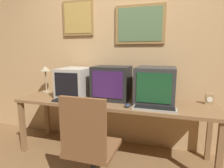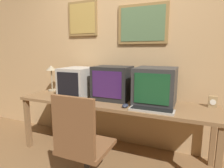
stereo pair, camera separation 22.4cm
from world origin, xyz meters
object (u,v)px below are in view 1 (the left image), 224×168
keyboard_main (68,101)px  mouse_far_corner (128,105)px  monitor_center (112,83)px  keyboard_side (154,109)px  mouse_near_keyboard (87,102)px  office_chair (90,154)px  monitor_right (155,85)px  monitor_left (75,82)px  desk_lamp (45,72)px  desk_clock (209,99)px

keyboard_main → mouse_far_corner: mouse_far_corner is taller
monitor_center → mouse_far_corner: bearing=-45.9°
keyboard_side → mouse_near_keyboard: (-0.76, -0.01, 0.00)m
keyboard_main → keyboard_side: 1.01m
office_chair → monitor_right: bearing=58.4°
monitor_left → mouse_near_keyboard: 0.45m
monitor_center → monitor_right: 0.53m
mouse_far_corner → office_chair: (-0.22, -0.52, -0.32)m
desk_lamp → office_chair: size_ratio=0.40×
monitor_center → keyboard_side: monitor_center is taller
monitor_right → desk_clock: bearing=11.3°
monitor_left → mouse_far_corner: (0.77, -0.26, -0.17)m
monitor_left → office_chair: monitor_left is taller
monitor_left → mouse_near_keyboard: size_ratio=3.99×
keyboard_main → desk_lamp: desk_lamp is taller
monitor_right → mouse_far_corner: bearing=-135.5°
mouse_far_corner → office_chair: office_chair is taller
monitor_right → office_chair: (-0.48, -0.78, -0.51)m
mouse_near_keyboard → office_chair: 0.65m
keyboard_side → desk_lamp: (-1.60, 0.39, 0.29)m
monitor_left → monitor_center: (0.50, 0.02, 0.02)m
mouse_far_corner → keyboard_side: bearing=-2.5°
mouse_far_corner → office_chair: size_ratio=0.10×
monitor_right → monitor_left: bearing=180.0°
monitor_center → mouse_near_keyboard: monitor_center is taller
mouse_far_corner → desk_lamp: bearing=164.0°
monitor_center → keyboard_main: monitor_center is taller
keyboard_side → monitor_right: bearing=94.3°
desk_lamp → office_chair: bearing=-39.3°
monitor_right → office_chair: size_ratio=0.47×
monitor_left → monitor_right: (1.04, -0.00, 0.02)m
monitor_left → mouse_far_corner: monitor_left is taller
desk_lamp → monitor_right: bearing=-4.2°
keyboard_side → mouse_near_keyboard: bearing=-179.4°
desk_lamp → office_chair: 1.54m
monitor_center → desk_clock: (1.13, 0.10, -0.14)m
office_chair → desk_clock: bearing=39.9°
keyboard_main → desk_clock: desk_clock is taller
keyboard_main → monitor_left: bearing=100.2°
monitor_left → mouse_near_keyboard: (0.30, -0.28, -0.17)m
monitor_left → keyboard_side: bearing=-14.5°
monitor_left → keyboard_main: bearing=-79.8°
keyboard_main → desk_clock: size_ratio=3.09×
keyboard_main → mouse_near_keyboard: (0.25, -0.02, 0.00)m
keyboard_main → mouse_near_keyboard: size_ratio=3.37×
monitor_center → monitor_left: bearing=-178.2°
mouse_far_corner → desk_lamp: (-1.32, 0.38, 0.28)m
keyboard_main → office_chair: size_ratio=0.40×
keyboard_main → mouse_far_corner: bearing=0.4°
monitor_right → keyboard_side: size_ratio=1.00×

